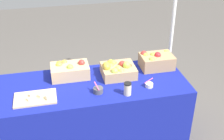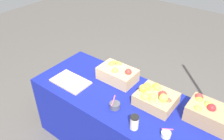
# 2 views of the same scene
# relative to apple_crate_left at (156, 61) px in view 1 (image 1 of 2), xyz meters

# --- Properties ---
(ground_plane) EXTENTS (10.00, 10.00, 0.00)m
(ground_plane) POSITION_rel_apple_crate_left_xyz_m (-0.72, -0.18, -0.82)
(ground_plane) COLOR #56514C
(table) EXTENTS (1.90, 0.76, 0.74)m
(table) POSITION_rel_apple_crate_left_xyz_m (-0.72, -0.18, -0.45)
(table) COLOR navy
(table) RESTS_ON ground_plane
(apple_crate_left) EXTENTS (0.35, 0.25, 0.19)m
(apple_crate_left) POSITION_rel_apple_crate_left_xyz_m (0.00, 0.00, 0.00)
(apple_crate_left) COLOR tan
(apple_crate_left) RESTS_ON table
(apple_crate_middle) EXTENTS (0.34, 0.30, 0.17)m
(apple_crate_middle) POSITION_rel_apple_crate_left_xyz_m (-0.45, -0.08, -0.01)
(apple_crate_middle) COLOR tan
(apple_crate_middle) RESTS_ON table
(apple_crate_right) EXTENTS (0.39, 0.25, 0.18)m
(apple_crate_right) POSITION_rel_apple_crate_left_xyz_m (-0.95, 0.01, -0.01)
(apple_crate_right) COLOR tan
(apple_crate_right) RESTS_ON table
(cutting_board_front) EXTENTS (0.39, 0.24, 0.06)m
(cutting_board_front) POSITION_rel_apple_crate_left_xyz_m (-1.30, -0.33, -0.07)
(cutting_board_front) COLOR #D1B284
(cutting_board_front) RESTS_ON table
(sample_bowl_near) EXTENTS (0.10, 0.10, 0.11)m
(sample_bowl_near) POSITION_rel_apple_crate_left_xyz_m (-0.71, -0.35, -0.06)
(sample_bowl_near) COLOR #4C4C51
(sample_bowl_near) RESTS_ON table
(sample_bowl_mid) EXTENTS (0.09, 0.08, 0.09)m
(sample_bowl_mid) POSITION_rel_apple_crate_left_xyz_m (-0.20, -0.36, -0.06)
(sample_bowl_mid) COLOR silver
(sample_bowl_mid) RESTS_ON table
(coffee_cup) EXTENTS (0.07, 0.07, 0.13)m
(coffee_cup) POSITION_rel_apple_crate_left_xyz_m (-0.44, -0.45, -0.02)
(coffee_cup) COLOR beige
(coffee_cup) RESTS_ON table
(tent_pole) EXTENTS (0.04, 0.04, 1.98)m
(tent_pole) POSITION_rel_apple_crate_left_xyz_m (0.38, 0.51, 0.17)
(tent_pole) COLOR white
(tent_pole) RESTS_ON ground_plane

